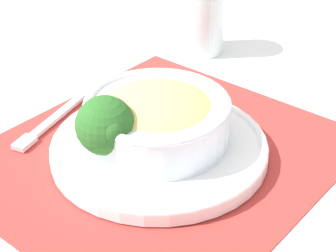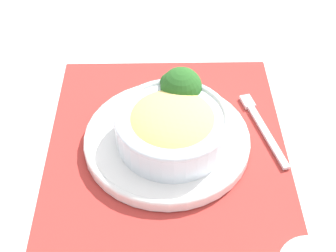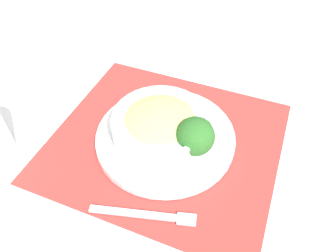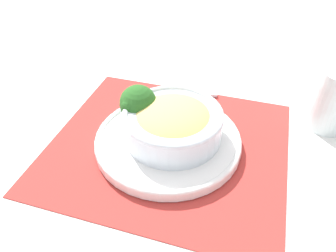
{
  "view_description": "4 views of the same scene",
  "coord_description": "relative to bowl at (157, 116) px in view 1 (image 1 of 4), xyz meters",
  "views": [
    {
      "loc": [
        -0.39,
        0.45,
        0.43
      ],
      "look_at": [
        -0.01,
        -0.0,
        0.05
      ],
      "focal_mm": 60.0,
      "sensor_mm": 36.0,
      "label": 1
    },
    {
      "loc": [
        -0.01,
        -0.54,
        0.6
      ],
      "look_at": [
        0.0,
        0.0,
        0.04
      ],
      "focal_mm": 50.0,
      "sensor_mm": 36.0,
      "label": 2
    },
    {
      "loc": [
        0.41,
        0.17,
        0.51
      ],
      "look_at": [
        -0.0,
        0.0,
        0.04
      ],
      "focal_mm": 35.0,
      "sensor_mm": 36.0,
      "label": 3
    },
    {
      "loc": [
        -0.45,
        -0.14,
        0.44
      ],
      "look_at": [
        -0.01,
        -0.0,
        0.06
      ],
      "focal_mm": 35.0,
      "sensor_mm": 36.0,
      "label": 4
    }
  ],
  "objects": [
    {
      "name": "ground_plane",
      "position": [
        -0.01,
        0.01,
        -0.05
      ],
      "size": [
        4.0,
        4.0,
        0.0
      ],
      "primitive_type": "plane",
      "color": "white"
    },
    {
      "name": "placemat",
      "position": [
        -0.01,
        0.01,
        -0.05
      ],
      "size": [
        0.41,
        0.45,
        0.0
      ],
      "color": "#B2332D",
      "rests_on": "ground_plane"
    },
    {
      "name": "plate",
      "position": [
        -0.01,
        0.01,
        -0.04
      ],
      "size": [
        0.28,
        0.28,
        0.02
      ],
      "color": "white",
      "rests_on": "placemat"
    },
    {
      "name": "bowl",
      "position": [
        0.0,
        0.0,
        0.0
      ],
      "size": [
        0.19,
        0.19,
        0.07
      ],
      "color": "silver",
      "rests_on": "plate"
    },
    {
      "name": "broccoli_floret",
      "position": [
        0.02,
        0.08,
        0.02
      ],
      "size": [
        0.07,
        0.07,
        0.09
      ],
      "color": "#759E51",
      "rests_on": "plate"
    },
    {
      "name": "carrot_slice_near",
      "position": [
        -0.04,
        0.05,
        -0.03
      ],
      "size": [
        0.04,
        0.04,
        0.01
      ],
      "color": "orange",
      "rests_on": "plate"
    },
    {
      "name": "carrot_slice_middle",
      "position": [
        -0.05,
        0.04,
        -0.03
      ],
      "size": [
        0.04,
        0.04,
        0.01
      ],
      "color": "orange",
      "rests_on": "plate"
    },
    {
      "name": "carrot_slice_far",
      "position": [
        -0.06,
        0.03,
        -0.03
      ],
      "size": [
        0.04,
        0.04,
        0.01
      ],
      "color": "orange",
      "rests_on": "plate"
    },
    {
      "name": "water_glass",
      "position": [
        0.15,
        -0.29,
        0.0
      ],
      "size": [
        0.08,
        0.08,
        0.13
      ],
      "color": "silver",
      "rests_on": "ground_plane"
    },
    {
      "name": "fork",
      "position": [
        0.16,
        0.05,
        -0.05
      ],
      "size": [
        0.06,
        0.18,
        0.01
      ],
      "rotation": [
        0.0,
        0.0,
        0.26
      ],
      "color": "silver",
      "rests_on": "placemat"
    }
  ]
}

